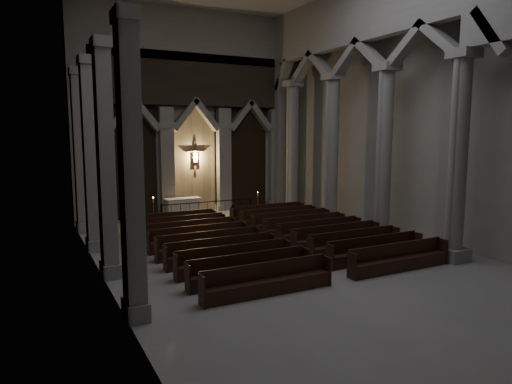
% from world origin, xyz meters
% --- Properties ---
extents(room, '(24.00, 24.10, 12.00)m').
position_xyz_m(room, '(0.00, 0.00, 7.60)').
color(room, '#A19E99').
rests_on(room, ground).
extents(sanctuary_wall, '(14.00, 0.77, 12.00)m').
position_xyz_m(sanctuary_wall, '(0.00, 11.54, 6.62)').
color(sanctuary_wall, gray).
rests_on(sanctuary_wall, ground).
extents(right_arcade, '(1.00, 24.00, 12.00)m').
position_xyz_m(right_arcade, '(5.50, 1.33, 7.83)').
color(right_arcade, gray).
rests_on(right_arcade, ground).
extents(left_pilasters, '(0.60, 13.00, 8.03)m').
position_xyz_m(left_pilasters, '(-6.75, 3.50, 3.91)').
color(left_pilasters, gray).
rests_on(left_pilasters, ground).
extents(sanctuary_step, '(8.50, 2.60, 0.15)m').
position_xyz_m(sanctuary_step, '(0.00, 10.60, 0.07)').
color(sanctuary_step, gray).
rests_on(sanctuary_step, ground).
extents(altar, '(2.05, 0.82, 1.04)m').
position_xyz_m(altar, '(-1.17, 10.66, 0.67)').
color(altar, silver).
rests_on(altar, sanctuary_step).
extents(altar_rail, '(5.45, 0.09, 1.07)m').
position_xyz_m(altar_rail, '(0.00, 9.69, 0.71)').
color(altar_rail, black).
rests_on(altar_rail, ground).
extents(candle_stand_left, '(0.26, 0.26, 1.54)m').
position_xyz_m(candle_stand_left, '(-3.19, 9.44, 0.42)').
color(candle_stand_left, '#AF7B35').
rests_on(candle_stand_left, ground).
extents(candle_stand_right, '(0.26, 0.26, 1.52)m').
position_xyz_m(candle_stand_right, '(2.80, 8.88, 0.41)').
color(candle_stand_right, '#AF7B35').
rests_on(candle_stand_right, ground).
extents(pews, '(9.82, 10.48, 0.99)m').
position_xyz_m(pews, '(0.00, 2.49, 0.32)').
color(pews, black).
rests_on(pews, ground).
extents(worshipper, '(0.51, 0.43, 1.18)m').
position_xyz_m(worshipper, '(0.67, 7.58, 0.59)').
color(worshipper, black).
rests_on(worshipper, ground).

